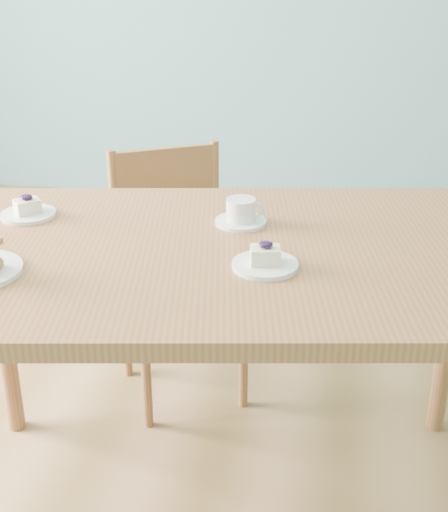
% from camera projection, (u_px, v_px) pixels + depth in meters
% --- Properties ---
extents(room, '(5.01, 5.01, 2.71)m').
position_uv_depth(room, '(121.00, 15.00, 1.66)').
color(room, '#997047').
rests_on(room, ground).
extents(dining_table, '(1.68, 1.14, 0.83)m').
position_uv_depth(dining_table, '(227.00, 278.00, 1.76)').
color(dining_table, brown).
rests_on(dining_table, ground).
extents(dining_chair, '(0.53, 0.53, 0.87)m').
position_uv_depth(dining_chair, '(178.00, 275.00, 2.46)').
color(dining_chair, brown).
rests_on(dining_chair, ground).
extents(cheesecake_plate_near, '(0.15, 0.15, 0.06)m').
position_uv_depth(cheesecake_plate_near, '(265.00, 261.00, 1.62)').
color(cheesecake_plate_near, silver).
rests_on(cheesecake_plate_near, dining_table).
extents(cheesecake_plate_far, '(0.15, 0.15, 0.06)m').
position_uv_depth(cheesecake_plate_far, '(28.00, 211.00, 1.91)').
color(cheesecake_plate_far, silver).
rests_on(cheesecake_plate_far, dining_table).
extents(coffee_cup, '(0.14, 0.14, 0.07)m').
position_uv_depth(coffee_cup, '(241.00, 213.00, 1.86)').
color(coffee_cup, silver).
rests_on(coffee_cup, dining_table).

